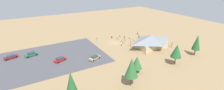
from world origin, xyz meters
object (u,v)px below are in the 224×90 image
object	(u,v)px
trash_bin	(112,37)
bicycle_teal_back_row	(120,36)
pine_midwest	(177,51)
car_tan_mid_lot	(95,58)
bicycle_white_near_sign	(123,43)
visitor_crossing_yard	(138,33)
bicycle_black_lone_east	(125,40)
visitor_at_bikes	(139,36)
car_red_front_row	(60,59)
bicycle_silver_lone_west	(125,38)
pine_far_west	(132,68)
pine_mideast	(137,62)
bicycle_yellow_yard_front	(121,41)
car_green_far_end	(31,54)
pine_east	(71,84)
pine_center	(197,42)
bicycle_green_yard_right	(118,39)
bicycle_orange_edge_north	(134,41)
bicycle_red_front_row	(130,39)
lot_sign	(97,40)
bicycle_blue_edge_south	(124,37)
bike_pavilion	(152,40)
visitor_by_pavilion	(122,44)

from	to	relation	value
trash_bin	bicycle_teal_back_row	bearing A→B (deg)	169.52
pine_midwest	car_tan_mid_lot	bearing A→B (deg)	-38.05
bicycle_white_near_sign	visitor_crossing_yard	world-z (taller)	visitor_crossing_yard
bicycle_black_lone_east	visitor_at_bikes	world-z (taller)	visitor_at_bikes
pine_midwest	car_red_front_row	size ratio (longest dim) A/B	1.60
bicycle_silver_lone_west	visitor_at_bikes	size ratio (longest dim) A/B	0.94
pine_far_west	bicycle_teal_back_row	size ratio (longest dim) A/B	4.62
pine_mideast	bicycle_yellow_yard_front	distance (m)	27.60
car_green_far_end	pine_far_west	bearing A→B (deg)	122.86
pine_east	bicycle_teal_back_row	bearing A→B (deg)	-135.24
pine_center	bicycle_green_yard_right	world-z (taller)	pine_center
bicycle_orange_edge_north	visitor_crossing_yard	distance (m)	11.19
bicycle_black_lone_east	bicycle_red_front_row	distance (m)	3.65
pine_center	car_green_far_end	xyz separation A→B (m)	(54.76, -30.52, -4.50)
lot_sign	pine_mideast	world-z (taller)	pine_mideast
trash_bin	bicycle_silver_lone_west	xyz separation A→B (m)	(-5.13, 3.92, -0.08)
bicycle_teal_back_row	bicycle_yellow_yard_front	world-z (taller)	bicycle_teal_back_row
pine_far_west	visitor_at_bikes	distance (m)	40.17
car_red_front_row	lot_sign	bearing A→B (deg)	-151.56
bicycle_green_yard_right	bicycle_black_lone_east	xyz separation A→B (m)	(-1.66, 3.61, -0.03)
pine_east	bicycle_yellow_yard_front	distance (m)	43.06
bicycle_black_lone_east	bicycle_silver_lone_west	distance (m)	3.46
lot_sign	bicycle_teal_back_row	bearing A→B (deg)	-175.88
pine_far_west	car_tan_mid_lot	bearing A→B (deg)	-83.97
bicycle_red_front_row	car_red_front_row	bearing A→B (deg)	10.17
bicycle_green_yard_right	bicycle_silver_lone_west	bearing A→B (deg)	167.77
car_tan_mid_lot	car_green_far_end	world-z (taller)	car_green_far_end
bicycle_teal_back_row	car_tan_mid_lot	distance (m)	26.63
pine_center	car_green_far_end	distance (m)	62.85
lot_sign	bicycle_yellow_yard_front	world-z (taller)	lot_sign
bicycle_black_lone_east	bicycle_blue_edge_south	bearing A→B (deg)	-122.70
bicycle_orange_edge_north	bicycle_black_lone_east	bearing A→B (deg)	-36.36
bike_pavilion	car_tan_mid_lot	size ratio (longest dim) A/B	3.01
visitor_crossing_yard	car_tan_mid_lot	bearing A→B (deg)	25.55
car_tan_mid_lot	bicycle_green_yard_right	bearing A→B (deg)	-143.06
bicycle_black_lone_east	car_tan_mid_lot	world-z (taller)	car_tan_mid_lot
bicycle_green_yard_right	visitor_by_pavilion	world-z (taller)	visitor_by_pavilion
bicycle_blue_edge_south	bicycle_silver_lone_west	distance (m)	1.76
bicycle_black_lone_east	bicycle_red_front_row	world-z (taller)	bicycle_red_front_row
pine_east	bicycle_teal_back_row	world-z (taller)	pine_east
bicycle_black_lone_east	visitor_by_pavilion	bearing A→B (deg)	42.99
bicycle_teal_back_row	pine_east	bearing A→B (deg)	44.76
bicycle_orange_edge_north	bicycle_yellow_yard_front	bearing A→B (deg)	-23.04
bicycle_green_yard_right	bicycle_teal_back_row	world-z (taller)	bicycle_green_yard_right
bicycle_blue_edge_south	bicycle_teal_back_row	world-z (taller)	bicycle_blue_edge_south
bicycle_yellow_yard_front	visitor_crossing_yard	distance (m)	14.68
bicycle_silver_lone_west	bicycle_orange_edge_north	bearing A→B (deg)	104.93
bicycle_green_yard_right	bicycle_white_near_sign	xyz separation A→B (m)	(0.66, 5.87, -0.01)
bicycle_red_front_row	pine_far_west	bearing A→B (deg)	54.82
car_red_front_row	visitor_crossing_yard	xyz separation A→B (m)	(-43.21, -10.41, 0.13)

